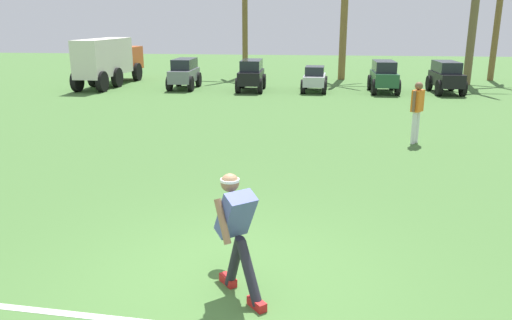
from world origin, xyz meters
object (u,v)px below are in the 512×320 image
palm_tree_far_right (499,1)px  parked_car_slot_a (184,73)px  parked_car_slot_c (315,79)px  frisbee_in_flight (223,227)px  box_truck (109,59)px  parked_car_slot_e (446,76)px  palm_tree_left_of_centre (345,3)px  frisbee_thrower (236,229)px  teammate_near_sideline (417,107)px  parked_car_slot_b (251,74)px  parked_car_slot_d (384,76)px

palm_tree_far_right → parked_car_slot_a: bearing=-161.5°
palm_tree_far_right → parked_car_slot_c: bearing=-149.9°
frisbee_in_flight → box_truck: bearing=116.6°
parked_car_slot_e → palm_tree_far_right: palm_tree_far_right is taller
parked_car_slot_a → palm_tree_left_of_centre: 9.13m
parked_car_slot_e → palm_tree_far_right: (3.46, 5.09, 3.20)m
parked_car_slot_a → palm_tree_far_right: palm_tree_far_right is taller
frisbee_thrower → teammate_near_sideline: bearing=66.3°
parked_car_slot_c → box_truck: 9.78m
parked_car_slot_a → box_truck: box_truck is taller
frisbee_thrower → palm_tree_left_of_centre: (2.17, 21.75, 3.05)m
parked_car_slot_b → parked_car_slot_c: (2.79, 0.04, -0.16)m
frisbee_in_flight → parked_car_slot_b: parked_car_slot_b is taller
parked_car_slot_d → frisbee_thrower: bearing=-102.4°
parked_car_slot_c → palm_tree_left_of_centre: (1.40, 4.78, 3.28)m
teammate_near_sideline → parked_car_slot_d: teammate_near_sideline is taller
teammate_near_sideline → box_truck: (-12.31, 10.22, 0.29)m
teammate_near_sideline → parked_car_slot_d: 9.38m
palm_tree_left_of_centre → palm_tree_far_right: 7.65m
parked_car_slot_c → palm_tree_left_of_centre: size_ratio=0.35×
parked_car_slot_d → palm_tree_left_of_centre: size_ratio=0.37×
parked_car_slot_d → parked_car_slot_e: size_ratio=0.99×
parked_car_slot_b → parked_car_slot_c: 2.79m
parked_car_slot_c → palm_tree_far_right: bearing=30.1°
parked_car_slot_c → palm_tree_far_right: (9.03, 5.24, 3.36)m
frisbee_thrower → parked_car_slot_c: bearing=87.4°
parked_car_slot_a → parked_car_slot_d: size_ratio=1.01×
parked_car_slot_a → parked_car_slot_e: 11.47m
parked_car_slot_c → palm_tree_far_right: 10.97m
teammate_near_sideline → parked_car_slot_d: size_ratio=0.65×
frisbee_in_flight → parked_car_slot_b: (-1.74, 16.32, 0.20)m
frisbee_thrower → box_truck: (-8.93, 17.91, 0.44)m
parked_car_slot_b → parked_car_slot_e: size_ratio=1.00×
parked_car_slot_b → palm_tree_left_of_centre: bearing=49.1°
frisbee_thrower → parked_car_slot_d: frisbee_thrower is taller
teammate_near_sideline → box_truck: size_ratio=0.26×
frisbee_thrower → parked_car_slot_d: (3.74, 17.07, -0.07)m
teammate_near_sideline → parked_car_slot_a: bearing=131.7°
frisbee_thrower → frisbee_in_flight: 0.72m
teammate_near_sideline → box_truck: box_truck is taller
parked_car_slot_b → parked_car_slot_c: parked_car_slot_b is taller
frisbee_thrower → parked_car_slot_c: size_ratio=0.63×
frisbee_thrower → box_truck: 20.02m
parked_car_slot_b → box_truck: size_ratio=0.41×
box_truck → palm_tree_far_right: palm_tree_far_right is taller
frisbee_in_flight → parked_car_slot_e: parked_car_slot_e is taller
frisbee_in_flight → palm_tree_far_right: 24.07m
parked_car_slot_a → parked_car_slot_d: bearing=-1.0°
palm_tree_left_of_centre → palm_tree_far_right: (7.64, 0.46, 0.08)m
parked_car_slot_e → box_truck: 15.31m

